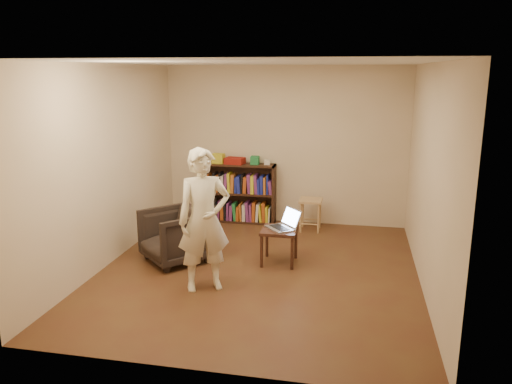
% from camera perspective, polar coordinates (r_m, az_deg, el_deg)
% --- Properties ---
extents(floor, '(4.50, 4.50, 0.00)m').
position_cam_1_polar(floor, '(6.49, 0.27, -9.02)').
color(floor, '#4E2619').
rests_on(floor, ground).
extents(ceiling, '(4.50, 4.50, 0.00)m').
position_cam_1_polar(ceiling, '(5.99, 0.30, 14.58)').
color(ceiling, white).
rests_on(ceiling, wall_back).
extents(wall_back, '(4.00, 0.00, 4.00)m').
position_cam_1_polar(wall_back, '(8.30, 3.30, 5.30)').
color(wall_back, beige).
rests_on(wall_back, floor).
extents(wall_left, '(0.00, 4.50, 4.50)m').
position_cam_1_polar(wall_left, '(6.78, -16.56, 2.86)').
color(wall_left, beige).
rests_on(wall_left, floor).
extents(wall_right, '(0.00, 4.50, 4.50)m').
position_cam_1_polar(wall_right, '(6.06, 19.19, 1.44)').
color(wall_right, beige).
rests_on(wall_right, floor).
extents(bookshelf, '(1.20, 0.30, 1.00)m').
position_cam_1_polar(bookshelf, '(8.45, -1.84, -0.49)').
color(bookshelf, black).
rests_on(bookshelf, floor).
extents(box_yellow, '(0.21, 0.16, 0.16)m').
position_cam_1_polar(box_yellow, '(8.39, -4.33, 3.86)').
color(box_yellow, gold).
rests_on(box_yellow, bookshelf).
extents(red_cloth, '(0.34, 0.27, 0.10)m').
position_cam_1_polar(red_cloth, '(8.31, -2.44, 3.59)').
color(red_cloth, maroon).
rests_on(red_cloth, bookshelf).
extents(box_green, '(0.14, 0.14, 0.14)m').
position_cam_1_polar(box_green, '(8.26, -0.13, 3.65)').
color(box_green, '#1F773B').
rests_on(box_green, bookshelf).
extents(box_white, '(0.11, 0.11, 0.08)m').
position_cam_1_polar(box_white, '(8.24, 1.27, 3.41)').
color(box_white, silver).
rests_on(box_white, bookshelf).
extents(stool, '(0.36, 0.36, 0.52)m').
position_cam_1_polar(stool, '(8.02, 6.27, -1.52)').
color(stool, '#A47A4F').
rests_on(stool, floor).
extents(armchair, '(1.09, 1.09, 0.71)m').
position_cam_1_polar(armchair, '(6.79, -9.25, -4.96)').
color(armchair, black).
rests_on(armchair, floor).
extents(side_table, '(0.46, 0.46, 0.47)m').
position_cam_1_polar(side_table, '(6.63, 2.67, -4.91)').
color(side_table, black).
rests_on(side_table, floor).
extents(laptop, '(0.51, 0.51, 0.26)m').
position_cam_1_polar(laptop, '(6.63, 3.23, -3.67)').
color(laptop, '#BCBCC1').
rests_on(laptop, side_table).
extents(person, '(0.73, 0.64, 1.67)m').
position_cam_1_polar(person, '(5.76, -5.97, -3.23)').
color(person, beige).
rests_on(person, floor).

